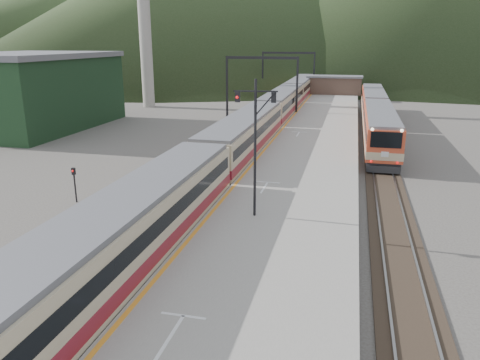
# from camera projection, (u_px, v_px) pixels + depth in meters

# --- Properties ---
(track_main) EXTENTS (2.60, 200.00, 0.23)m
(track_main) POSITION_uv_depth(u_px,v_px,m) (260.00, 142.00, 47.49)
(track_main) COLOR black
(track_main) RESTS_ON ground
(track_far) EXTENTS (2.60, 200.00, 0.23)m
(track_far) POSITION_uv_depth(u_px,v_px,m) (213.00, 139.00, 48.61)
(track_far) COLOR black
(track_far) RESTS_ON ground
(track_second) EXTENTS (2.60, 200.00, 0.23)m
(track_second) POSITION_uv_depth(u_px,v_px,m) (378.00, 147.00, 44.91)
(track_second) COLOR black
(track_second) RESTS_ON ground
(platform) EXTENTS (8.00, 100.00, 1.00)m
(platform) POSITION_uv_depth(u_px,v_px,m) (314.00, 144.00, 44.25)
(platform) COLOR gray
(platform) RESTS_ON ground
(gantry_near) EXTENTS (9.55, 0.25, 8.00)m
(gantry_near) POSITION_uv_depth(u_px,v_px,m) (262.00, 75.00, 60.52)
(gantry_near) COLOR black
(gantry_near) RESTS_ON ground
(gantry_far) EXTENTS (9.55, 0.25, 8.00)m
(gantry_far) POSITION_uv_depth(u_px,v_px,m) (288.00, 66.00, 83.80)
(gantry_far) COLOR black
(gantry_far) RESTS_ON ground
(warehouse) EXTENTS (14.50, 20.50, 8.60)m
(warehouse) POSITION_uv_depth(u_px,v_px,m) (28.00, 91.00, 54.41)
(warehouse) COLOR black
(warehouse) RESTS_ON ground
(smokestack) EXTENTS (1.80, 1.80, 30.00)m
(smokestack) POSITION_uv_depth(u_px,v_px,m) (144.00, 4.00, 68.63)
(smokestack) COLOR #9E998E
(smokestack) RESTS_ON ground
(station_shed) EXTENTS (9.40, 4.40, 3.10)m
(station_shed) POSITION_uv_depth(u_px,v_px,m) (335.00, 85.00, 80.91)
(station_shed) COLOR brown
(station_shed) RESTS_ON platform
(hill_d) EXTENTS (200.00, 200.00, 55.00)m
(hill_d) POSITION_uv_depth(u_px,v_px,m) (115.00, 6.00, 252.79)
(hill_d) COLOR #344B23
(hill_d) RESTS_ON ground
(main_train) EXTENTS (3.13, 85.58, 3.82)m
(main_train) POSITION_uv_depth(u_px,v_px,m) (267.00, 116.00, 50.26)
(main_train) COLOR tan
(main_train) RESTS_ON track_main
(second_train) EXTENTS (2.76, 37.57, 3.36)m
(second_train) POSITION_uv_depth(u_px,v_px,m) (376.00, 115.00, 52.57)
(second_train) COLOR #C44427
(second_train) RESTS_ON track_second
(signal_mast) EXTENTS (2.19, 0.40, 7.14)m
(signal_mast) POSITION_uv_depth(u_px,v_px,m) (255.00, 135.00, 23.68)
(signal_mast) COLOR black
(signal_mast) RESTS_ON platform
(short_signal_b) EXTENTS (0.25, 0.20, 2.27)m
(short_signal_b) POSITION_uv_depth(u_px,v_px,m) (213.00, 148.00, 38.54)
(short_signal_b) COLOR black
(short_signal_b) RESTS_ON ground
(short_signal_c) EXTENTS (0.23, 0.18, 2.27)m
(short_signal_c) POSITION_uv_depth(u_px,v_px,m) (74.00, 180.00, 29.54)
(short_signal_c) COLOR black
(short_signal_c) RESTS_ON ground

